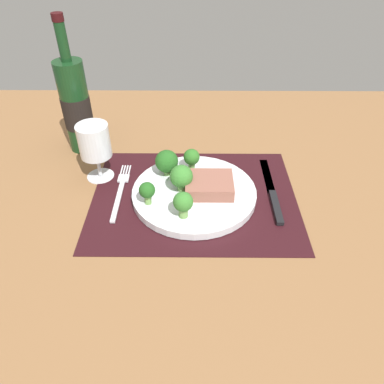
{
  "coord_description": "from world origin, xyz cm",
  "views": [
    {
      "loc": [
        0.33,
        -60.4,
        49.7
      ],
      "look_at": [
        -0.12,
        -0.66,
        1.9
      ],
      "focal_mm": 34.58,
      "sensor_mm": 36.0,
      "label": 1
    }
  ],
  "objects_px": {
    "wine_bottle": "(75,106)",
    "wine_glass": "(93,144)",
    "knife": "(271,194)",
    "plate": "(193,193)",
    "steak": "(208,184)",
    "fork": "(119,190)"
  },
  "relations": [
    {
      "from": "steak",
      "to": "knife",
      "type": "distance_m",
      "value": 0.14
    },
    {
      "from": "plate",
      "to": "steak",
      "type": "height_order",
      "value": "steak"
    },
    {
      "from": "fork",
      "to": "knife",
      "type": "xyz_separation_m",
      "value": [
        0.32,
        -0.01,
        0.0
      ]
    },
    {
      "from": "plate",
      "to": "fork",
      "type": "bearing_deg",
      "value": 174.86
    },
    {
      "from": "plate",
      "to": "knife",
      "type": "bearing_deg",
      "value": 1.83
    },
    {
      "from": "fork",
      "to": "knife",
      "type": "relative_size",
      "value": 0.83
    },
    {
      "from": "fork",
      "to": "wine_bottle",
      "type": "distance_m",
      "value": 0.24
    },
    {
      "from": "plate",
      "to": "wine_glass",
      "type": "bearing_deg",
      "value": 161.16
    },
    {
      "from": "wine_bottle",
      "to": "wine_glass",
      "type": "distance_m",
      "value": 0.14
    },
    {
      "from": "plate",
      "to": "steak",
      "type": "distance_m",
      "value": 0.04
    },
    {
      "from": "plate",
      "to": "fork",
      "type": "distance_m",
      "value": 0.16
    },
    {
      "from": "wine_bottle",
      "to": "wine_glass",
      "type": "xyz_separation_m",
      "value": [
        0.07,
        -0.13,
        -0.03
      ]
    },
    {
      "from": "plate",
      "to": "wine_glass",
      "type": "xyz_separation_m",
      "value": [
        -0.21,
        0.07,
        0.07
      ]
    },
    {
      "from": "knife",
      "to": "plate",
      "type": "bearing_deg",
      "value": -179.76
    },
    {
      "from": "fork",
      "to": "wine_bottle",
      "type": "bearing_deg",
      "value": 126.56
    },
    {
      "from": "knife",
      "to": "wine_glass",
      "type": "distance_m",
      "value": 0.39
    },
    {
      "from": "plate",
      "to": "wine_bottle",
      "type": "height_order",
      "value": "wine_bottle"
    },
    {
      "from": "plate",
      "to": "wine_glass",
      "type": "distance_m",
      "value": 0.24
    },
    {
      "from": "steak",
      "to": "fork",
      "type": "xyz_separation_m",
      "value": [
        -0.19,
        0.01,
        -0.03
      ]
    },
    {
      "from": "plate",
      "to": "wine_glass",
      "type": "height_order",
      "value": "wine_glass"
    },
    {
      "from": "steak",
      "to": "plate",
      "type": "bearing_deg",
      "value": -171.61
    },
    {
      "from": "wine_bottle",
      "to": "knife",
      "type": "bearing_deg",
      "value": -23.43
    }
  ]
}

